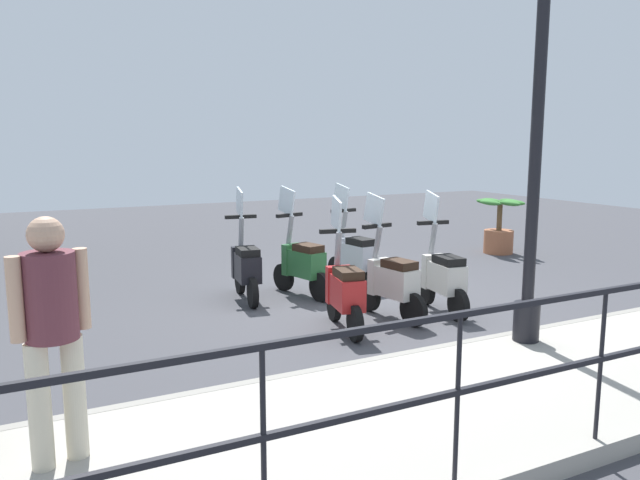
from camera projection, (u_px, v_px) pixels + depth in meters
ground_plane at (360, 306)px, 8.30m from camera, size 28.00×28.00×0.00m
promenade_walkway at (543, 381)px, 5.52m from camera, size 2.20×20.00×0.15m
lamp_post_near at (536, 153)px, 6.11m from camera, size 0.26×0.90×4.32m
pedestrian_distant at (52, 322)px, 3.85m from camera, size 0.40×0.47×1.59m
potted_palm at (499, 230)px, 12.09m from camera, size 1.06×0.66×1.05m
scooter_near_0 at (442, 276)px, 7.91m from camera, size 1.23×0.45×1.54m
scooter_near_1 at (391, 281)px, 7.65m from camera, size 1.23×0.46×1.54m
scooter_near_2 at (344, 290)px, 7.17m from camera, size 1.22×0.49×1.54m
scooter_far_0 at (354, 255)px, 9.31m from camera, size 1.23×0.45×1.54m
scooter_far_1 at (302, 262)px, 8.76m from camera, size 1.21×0.51×1.54m
scooter_far_2 at (246, 266)px, 8.52m from camera, size 1.23×0.45×1.54m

